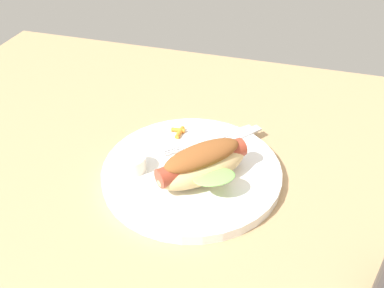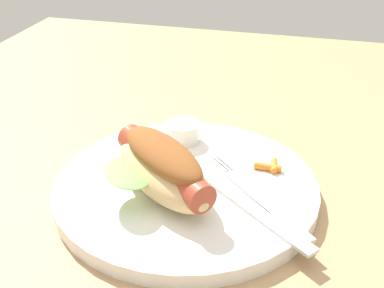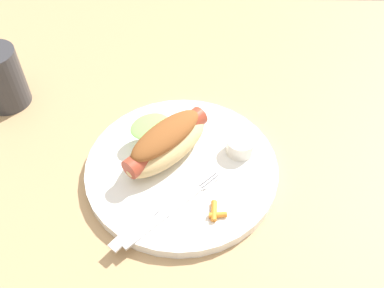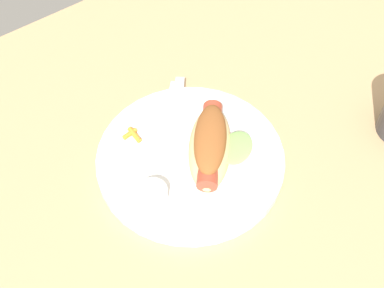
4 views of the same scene
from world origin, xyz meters
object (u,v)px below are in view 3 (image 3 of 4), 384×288
fork (173,210)px  knife (157,207)px  sauce_ramekin (240,145)px  carrot_garnish (216,213)px  hot_dog (167,142)px  plate (182,168)px  drinking_cup (0,78)px

fork → knife: size_ratio=0.78×
sauce_ramekin → carrot_garnish: (-3.76, -10.88, -0.79)cm
hot_dog → fork: 9.85cm
sauce_ramekin → carrot_garnish: bearing=-109.1°
fork → carrot_garnish: (5.44, -0.47, 0.18)cm
knife → carrot_garnish: bearing=-57.3°
sauce_ramekin → fork: sauce_ramekin is taller
hot_dog → fork: bearing=-131.1°
fork → plate: bearing=39.1°
sauce_ramekin → knife: size_ratio=0.26×
plate → fork: bearing=-96.4°
plate → carrot_garnish: 9.36cm
fork → knife: same height
plate → knife: knife is taller
fork → hot_dog: bearing=52.6°
plate → hot_dog: bearing=138.1°
knife → drinking_cup: drinking_cup is taller
hot_dog → fork: (1.18, -9.42, -2.63)cm
plate → sauce_ramekin: 9.03cm
fork → drinking_cup: drinking_cup is taller
fork → knife: bearing=125.1°
drinking_cup → carrot_garnish: bearing=-33.9°
carrot_garnish → drinking_cup: size_ratio=0.30×
hot_dog → knife: (-0.98, -9.03, -2.65)cm
hot_dog → knife: size_ratio=0.93×
sauce_ramekin → plate: bearing=-161.4°
plate → knife: (-3.01, -7.21, 0.98)cm
hot_dog → drinking_cup: 29.97cm
plate → fork: (-0.85, -7.60, 1.00)cm
plate → sauce_ramekin: sauce_ramekin is taller
sauce_ramekin → hot_dog: bearing=-174.6°
fork → drinking_cup: size_ratio=1.25×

